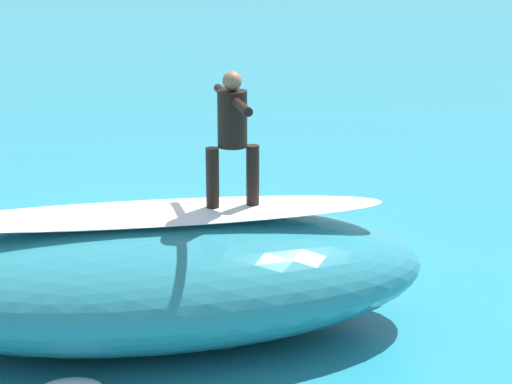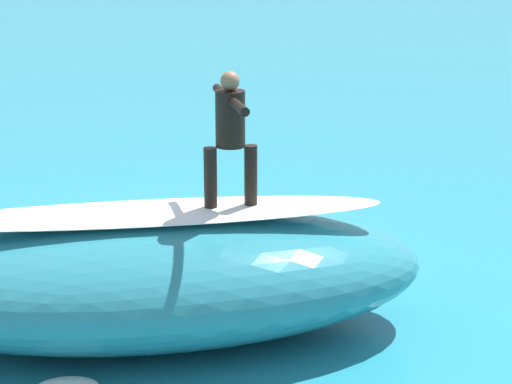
{
  "view_description": "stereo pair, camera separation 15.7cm",
  "coord_description": "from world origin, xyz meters",
  "px_view_note": "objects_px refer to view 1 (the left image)",
  "views": [
    {
      "loc": [
        -3.51,
        12.55,
        4.59
      ],
      "look_at": [
        -1.59,
        0.73,
        1.12
      ],
      "focal_mm": 69.25,
      "sensor_mm": 36.0,
      "label": 1
    },
    {
      "loc": [
        -3.66,
        12.53,
        4.59
      ],
      "look_at": [
        -1.59,
        0.73,
        1.12
      ],
      "focal_mm": 69.25,
      "sensor_mm": 36.0,
      "label": 2
    }
  ],
  "objects_px": {
    "surfer_paddling": "(275,223)",
    "surfboard_paddling": "(273,231)",
    "surfer_riding": "(232,129)",
    "surfboard_riding": "(233,209)"
  },
  "relations": [
    {
      "from": "surfer_paddling",
      "to": "surfboard_paddling",
      "type": "bearing_deg",
      "value": 0.0
    },
    {
      "from": "surfer_riding",
      "to": "surfboard_riding",
      "type": "bearing_deg",
      "value": 66.21
    },
    {
      "from": "surfboard_riding",
      "to": "surfer_riding",
      "type": "bearing_deg",
      "value": -113.79
    },
    {
      "from": "surfboard_riding",
      "to": "surfboard_paddling",
      "type": "distance_m",
      "value": 3.67
    },
    {
      "from": "surfer_riding",
      "to": "surfer_paddling",
      "type": "height_order",
      "value": "surfer_riding"
    },
    {
      "from": "surfboard_paddling",
      "to": "surfer_paddling",
      "type": "bearing_deg",
      "value": -180.0
    },
    {
      "from": "surfboard_riding",
      "to": "surfer_paddling",
      "type": "height_order",
      "value": "surfboard_riding"
    },
    {
      "from": "surfer_riding",
      "to": "surfer_paddling",
      "type": "relative_size",
      "value": 0.92
    },
    {
      "from": "surfer_riding",
      "to": "surfer_paddling",
      "type": "bearing_deg",
      "value": -113.7
    },
    {
      "from": "surfboard_paddling",
      "to": "surfer_paddling",
      "type": "xyz_separation_m",
      "value": [
        -0.04,
        0.12,
        0.16
      ]
    }
  ]
}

